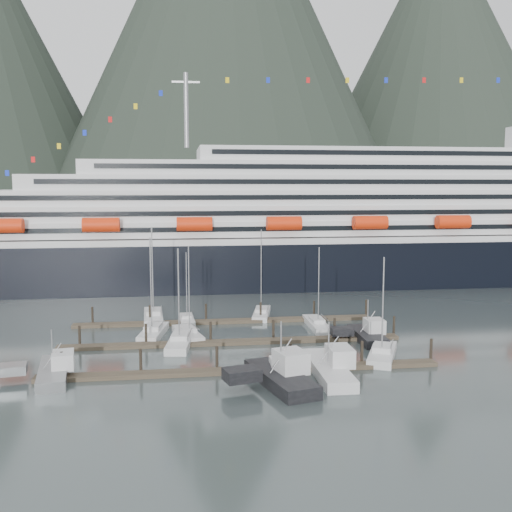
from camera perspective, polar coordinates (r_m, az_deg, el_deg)
The scene contains 18 objects.
ground at distance 82.73m, azimuth 1.43°, elevation -8.78°, with size 1600.00×1600.00×0.00m, color #43504F.
mountains at distance 685.10m, azimuth -2.14°, elevation 18.70°, with size 870.00×440.00×420.00m.
cruise_ship at distance 140.64m, azimuth 10.04°, elevation 2.55°, with size 210.00×30.40×50.30m.
dock_near at distance 72.56m, azimuth -1.22°, elevation -10.78°, with size 48.18×2.28×3.20m.
dock_mid at distance 84.98m, azimuth -2.21°, elevation -8.15°, with size 48.18×2.28×3.20m.
dock_far at distance 97.55m, azimuth -2.94°, elevation -6.19°, with size 48.18×2.28×3.20m.
sailboat_a at distance 90.38m, azimuth -9.75°, elevation -7.24°, with size 4.55×10.30×15.24m.
sailboat_b at distance 84.79m, azimuth -7.21°, elevation -8.14°, with size 4.40×11.53×14.23m.
sailboat_c at distance 88.99m, azimuth -6.50°, elevation -7.42°, with size 4.70×9.60×13.98m.
sailboat_d at distance 94.95m, azimuth 5.80°, elevation -6.52°, with size 2.62×10.59×13.17m.
sailboat_e at distance 100.88m, azimuth -9.75°, elevation -5.76°, with size 3.51×11.58×16.05m.
sailboat_f at distance 98.22m, azimuth -6.62°, elevation -6.08°, with size 2.63×7.80×11.91m.
sailboat_g at distance 102.05m, azimuth 0.53°, elevation -5.53°, with size 4.53×10.29×15.27m.
sailboat_h at distance 79.74m, azimuth 11.94°, elevation -9.21°, with size 6.96×10.60×13.81m.
trawler_a at distance 74.30m, azimuth -18.87°, elevation -10.32°, with size 8.48×11.67×6.19m.
trawler_b at distance 68.03m, azimuth 2.27°, elevation -11.40°, with size 10.18×12.87×8.00m.
trawler_c at distance 71.92m, azimuth 6.77°, elevation -10.50°, with size 9.64×13.72×6.98m.
trawler_e at distance 88.03m, azimuth 10.49°, elevation -7.37°, with size 7.65×10.04×6.47m.
Camera 1 is at (-12.63, -78.68, 22.24)m, focal length 42.00 mm.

